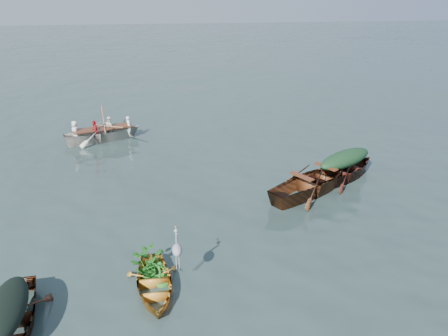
{
  "coord_description": "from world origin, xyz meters",
  "views": [
    {
      "loc": [
        -2.38,
        -10.58,
        6.18
      ],
      "look_at": [
        -0.27,
        2.81,
        0.5
      ],
      "focal_mm": 35.0,
      "sensor_mm": 36.0,
      "label": 1
    }
  ],
  "objects_px": {
    "dark_covered_boat": "(12,333)",
    "open_wooden_boat": "(312,193)",
    "yellow_dinghy": "(154,291)",
    "rowed_boat": "(104,141)",
    "green_tarp_boat": "(343,179)",
    "heron": "(177,255)"
  },
  "relations": [
    {
      "from": "dark_covered_boat",
      "to": "green_tarp_boat",
      "type": "xyz_separation_m",
      "value": [
        9.2,
        5.85,
        0.0
      ]
    },
    {
      "from": "green_tarp_boat",
      "to": "open_wooden_boat",
      "type": "bearing_deg",
      "value": 90.0
    },
    {
      "from": "open_wooden_boat",
      "to": "rowed_boat",
      "type": "bearing_deg",
      "value": 17.27
    },
    {
      "from": "yellow_dinghy",
      "to": "heron",
      "type": "bearing_deg",
      "value": 5.19
    },
    {
      "from": "yellow_dinghy",
      "to": "rowed_boat",
      "type": "bearing_deg",
      "value": 97.23
    },
    {
      "from": "dark_covered_boat",
      "to": "rowed_boat",
      "type": "xyz_separation_m",
      "value": [
        0.66,
        11.31,
        0.0
      ]
    },
    {
      "from": "green_tarp_boat",
      "to": "heron",
      "type": "distance_m",
      "value": 7.76
    },
    {
      "from": "dark_covered_boat",
      "to": "green_tarp_boat",
      "type": "height_order",
      "value": "green_tarp_boat"
    },
    {
      "from": "yellow_dinghy",
      "to": "green_tarp_boat",
      "type": "xyz_separation_m",
      "value": [
        6.49,
        5.01,
        0.0
      ]
    },
    {
      "from": "green_tarp_boat",
      "to": "heron",
      "type": "height_order",
      "value": "heron"
    },
    {
      "from": "dark_covered_boat",
      "to": "rowed_boat",
      "type": "bearing_deg",
      "value": 82.67
    },
    {
      "from": "open_wooden_boat",
      "to": "heron",
      "type": "height_order",
      "value": "heron"
    },
    {
      "from": "yellow_dinghy",
      "to": "dark_covered_boat",
      "type": "xyz_separation_m",
      "value": [
        -2.72,
        -0.85,
        0.0
      ]
    },
    {
      "from": "dark_covered_boat",
      "to": "open_wooden_boat",
      "type": "xyz_separation_m",
      "value": [
        7.81,
        5.02,
        0.0
      ]
    },
    {
      "from": "green_tarp_boat",
      "to": "rowed_boat",
      "type": "height_order",
      "value": "rowed_boat"
    },
    {
      "from": "yellow_dinghy",
      "to": "dark_covered_boat",
      "type": "distance_m",
      "value": 2.84
    },
    {
      "from": "heron",
      "to": "rowed_boat",
      "type": "bearing_deg",
      "value": 100.19
    },
    {
      "from": "yellow_dinghy",
      "to": "green_tarp_boat",
      "type": "relative_size",
      "value": 0.6
    },
    {
      "from": "rowed_boat",
      "to": "open_wooden_boat",
      "type": "bearing_deg",
      "value": -149.2
    },
    {
      "from": "rowed_boat",
      "to": "heron",
      "type": "bearing_deg",
      "value": 176.17
    },
    {
      "from": "dark_covered_boat",
      "to": "open_wooden_boat",
      "type": "relative_size",
      "value": 0.71
    },
    {
      "from": "heron",
      "to": "dark_covered_boat",
      "type": "bearing_deg",
      "value": -167.92
    }
  ]
}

